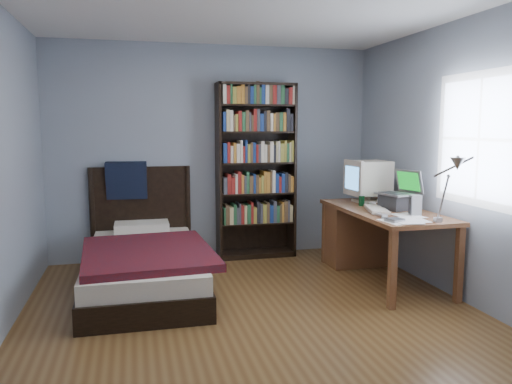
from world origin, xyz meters
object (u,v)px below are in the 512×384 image
desk (364,231)px  desk_lamp (455,171)px  bed (144,260)px  bookshelf (256,171)px  soda_can (362,201)px  crt_monitor (368,178)px  laptop (396,199)px  speaker (415,205)px  keyboard (377,209)px

desk → desk_lamp: desk_lamp is taller
desk_lamp → bed: size_ratio=0.28×
bed → bookshelf: bearing=31.2°
desk_lamp → bookshelf: size_ratio=0.29×
soda_can → bookshelf: 1.34m
desk_lamp → bed: 2.96m
crt_monitor → desk_lamp: size_ratio=0.77×
laptop → bed: bearing=169.7°
bookshelf → bed: bookshelf is taller
laptop → soda_can: 0.38m
laptop → bookshelf: bookshelf is taller
desk_lamp → soda_can: size_ratio=5.63×
speaker → soda_can: (-0.23, 0.64, -0.04)m
laptop → keyboard: laptop is taller
laptop → soda_can: laptop is taller
soda_can → bookshelf: size_ratio=0.05×
soda_can → laptop: bearing=-52.5°
desk → desk_lamp: 1.72m
keyboard → soda_can: bearing=106.5°
laptop → crt_monitor: bearing=95.6°
soda_can → bed: bearing=176.2°
desk_lamp → keyboard: size_ratio=1.31×
speaker → keyboard: bearing=141.2°
desk → keyboard: (-0.13, -0.53, 0.33)m
laptop → soda_can: size_ratio=3.76×
desk → laptop: (0.11, -0.49, 0.42)m
desk_lamp → bed: (-2.38, 1.49, -0.96)m
keyboard → bookshelf: 1.61m
desk_lamp → bookshelf: (-1.04, 2.30, -0.18)m
desk_lamp → soda_can: 1.41m
desk → soda_can: size_ratio=15.31×
laptop → bookshelf: 1.71m
desk_lamp → bed: desk_lamp is taller
laptop → keyboard: (-0.23, -0.04, -0.10)m
soda_can → bookshelf: bookshelf is taller
crt_monitor → bed: 2.53m
desk → crt_monitor: bearing=37.3°
desk_lamp → bookshelf: bearing=114.3°
keyboard → bed: bearing=-175.6°
laptop → speaker: 0.34m
laptop → speaker: size_ratio=2.10×
laptop → bookshelf: size_ratio=0.19×
soda_can → keyboard: bearing=-90.2°
desk → desk_lamp: bearing=-89.6°
speaker → soda_can: 0.68m
speaker → bookshelf: (-1.14, 1.60, 0.21)m
crt_monitor → speaker: (0.05, -0.87, -0.17)m
bookshelf → crt_monitor: bearing=-34.0°
crt_monitor → bookshelf: bookshelf is taller
bed → soda_can: bearing=-3.8°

